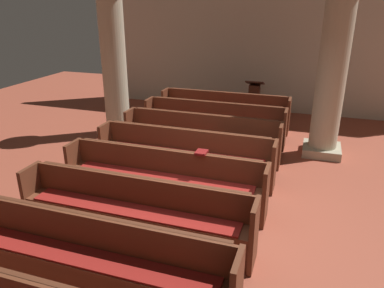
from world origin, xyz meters
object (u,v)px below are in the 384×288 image
Objects in this scene: pew_row_0 at (224,109)px; pew_row_4 at (163,177)px; pew_row_2 at (201,135)px; pillar_aisle_side at (333,64)px; hymn_book at (201,152)px; lectern at (254,103)px; pew_row_5 at (134,210)px; pew_row_1 at (214,121)px; pew_row_6 at (91,257)px; pew_row_3 at (184,153)px; pillar_far_side at (113,55)px.

pew_row_0 is 4.09m from pew_row_4.
pew_row_0 is at bearing 90.00° from pew_row_2.
pillar_aisle_side reaches higher than hymn_book.
pew_row_2 is at bearing -101.29° from lectern.
pew_row_4 is at bearing -128.78° from pillar_aisle_side.
pew_row_5 is 4.91m from pillar_aisle_side.
pew_row_1 is 2.96m from hymn_book.
pew_row_6 is at bearing -90.00° from pew_row_5.
pew_row_2 is at bearing -158.31° from pillar_aisle_side.
pew_row_4 is at bearing -90.00° from pew_row_1.
pillar_far_side is at bearing 142.44° from pew_row_3.
hymn_book reaches higher than pew_row_5.
pillar_far_side is (-4.78, -0.16, 0.00)m from pillar_aisle_side.
lectern reaches higher than pew_row_4.
pew_row_6 is (0.00, -5.11, 0.00)m from pew_row_1.
hymn_book reaches higher than pew_row_2.
pew_row_1 is 0.90× the size of pillar_far_side.
pew_row_1 is at bearing 90.00° from pew_row_5.
pillar_aisle_side is (2.41, 4.03, 1.42)m from pew_row_5.
pew_row_6 is (0.00, -6.14, 0.00)m from pew_row_0.
pew_row_6 is 15.61× the size of hymn_book.
pew_row_1 is at bearing 101.22° from hymn_book.
lectern is at bearing 83.23° from pew_row_4.
pew_row_0 is 2.05m from pew_row_2.
pew_row_6 is 3.03× the size of lectern.
pillar_aisle_side reaches higher than pew_row_4.
pew_row_5 is (0.00, -3.07, 0.00)m from pew_row_2.
lectern is at bearing 73.17° from pew_row_1.
pillar_aisle_side reaches higher than pew_row_1.
pew_row_3 is (0.00, -3.07, 0.00)m from pew_row_0.
hymn_book is at bearing -81.68° from pew_row_0.
pew_row_1 is at bearing -90.00° from pew_row_0.
pew_row_1 is 1.00× the size of pew_row_5.
lectern is (0.60, 4.03, -0.03)m from pew_row_3.
pew_row_5 is 6.10m from lectern.
lectern is at bearing 131.60° from pillar_aisle_side.
pillar_far_side is (-2.36, 3.86, 1.42)m from pew_row_5.
pew_row_5 is at bearing -120.94° from pillar_aisle_side.
pew_row_5 is 1.02m from pew_row_6.
pew_row_4 is 5.09m from lectern.
pew_row_5 is 4.75m from pillar_far_side.
pillar_aisle_side is (2.41, 1.98, 1.42)m from pew_row_3.
pillar_far_side reaches higher than pew_row_0.
pew_row_4 is 0.90× the size of pillar_far_side.
pillar_aisle_side reaches higher than pew_row_6.
pew_row_0 is at bearing 90.00° from pew_row_6.
pew_row_4 is 15.61× the size of hymn_book.
pew_row_0 is at bearing 90.00° from pew_row_1.
pew_row_5 is 3.03× the size of lectern.
pew_row_5 is at bearing -115.06° from hymn_book.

